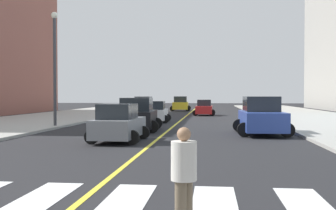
% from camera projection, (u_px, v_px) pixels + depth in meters
% --- Properties ---
extents(crosswalk_paint, '(13.50, 4.00, 0.01)m').
position_uv_depth(crosswalk_paint, '(74.00, 207.00, 7.80)').
color(crosswalk_paint, silver).
rests_on(crosswalk_paint, ground).
extents(lane_divider_paint, '(0.16, 80.00, 0.01)m').
position_uv_depth(lane_divider_paint, '(187.00, 115.00, 43.59)').
color(lane_divider_paint, yellow).
rests_on(lane_divider_paint, ground).
extents(car_red_nearest, '(2.41, 3.82, 1.70)m').
position_uv_depth(car_red_nearest, '(204.00, 108.00, 43.61)').
color(car_red_nearest, red).
rests_on(car_red_nearest, ground).
extents(car_white_second, '(2.46, 3.86, 1.70)m').
position_uv_depth(car_white_second, '(155.00, 112.00, 32.47)').
color(car_white_second, silver).
rests_on(car_white_second, ground).
extents(car_blue_third, '(3.01, 4.74, 2.10)m').
position_uv_depth(car_blue_third, '(261.00, 117.00, 22.29)').
color(car_blue_third, '#2D479E').
rests_on(car_blue_third, ground).
extents(car_silver_fourth, '(2.83, 4.53, 2.03)m').
position_uv_depth(car_silver_fourth, '(144.00, 106.00, 47.65)').
color(car_silver_fourth, '#B7B7BC').
rests_on(car_silver_fourth, ground).
extents(car_yellow_fifth, '(2.93, 4.59, 2.02)m').
position_uv_depth(car_yellow_fifth, '(181.00, 104.00, 56.10)').
color(car_yellow_fifth, gold).
rests_on(car_yellow_fifth, ground).
extents(car_black_sixth, '(2.95, 4.59, 2.01)m').
position_uv_depth(car_black_sixth, '(137.00, 115.00, 24.44)').
color(car_black_sixth, black).
rests_on(car_black_sixth, ground).
extents(car_gray_seventh, '(2.54, 4.01, 1.77)m').
position_uv_depth(car_gray_seventh, '(119.00, 124.00, 18.86)').
color(car_gray_seventh, slate).
rests_on(car_gray_seventh, ground).
extents(pedestrian_crossing, '(0.41, 0.41, 1.66)m').
position_uv_depth(pedestrian_crossing, '(184.00, 174.00, 6.36)').
color(pedestrian_crossing, brown).
rests_on(pedestrian_crossing, ground).
extents(street_lamp, '(0.44, 0.44, 7.54)m').
position_uv_depth(street_lamp, '(55.00, 59.00, 26.87)').
color(street_lamp, '#38383D').
rests_on(street_lamp, sidewalk_kerb_west).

